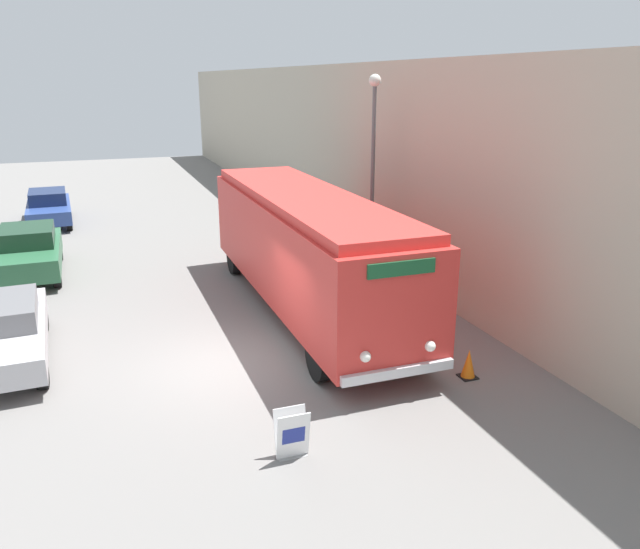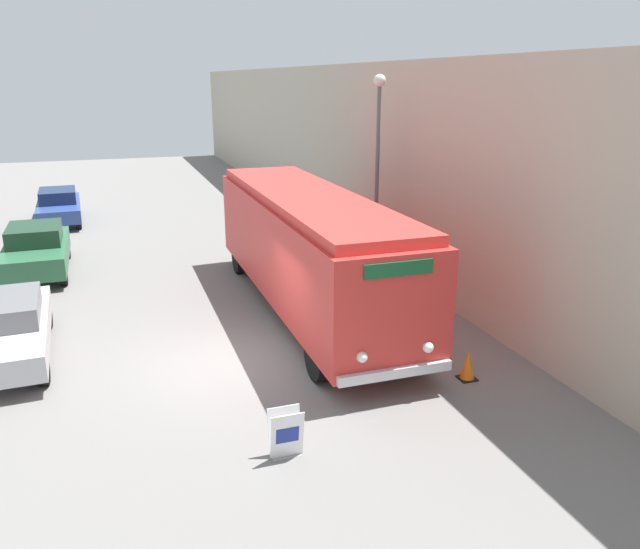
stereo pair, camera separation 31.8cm
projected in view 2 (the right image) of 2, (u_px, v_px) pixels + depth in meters
name	position (u px, v px, depth m)	size (l,w,h in m)	color
ground_plane	(227.00, 363.00, 13.97)	(80.00, 80.00, 0.00)	slate
building_wall_right	(345.00, 154.00, 24.05)	(0.30, 60.00, 6.63)	#B2A893
vintage_bus	(309.00, 245.00, 16.65)	(2.53, 11.01, 3.24)	black
sign_board	(286.00, 434.00, 10.42)	(0.56, 0.33, 0.87)	gray
streetlamp	(378.00, 150.00, 18.64)	(0.36, 0.36, 6.23)	#595E60
parked_car_near	(4.00, 328.00, 14.01)	(2.07, 4.81, 1.41)	black
parked_car_mid	(36.00, 249.00, 20.24)	(1.94, 4.64, 1.57)	black
parked_car_far	(59.00, 206.00, 27.52)	(1.94, 4.81, 1.45)	black
traffic_cone	(468.00, 365.00, 13.15)	(0.36, 0.36, 0.64)	black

